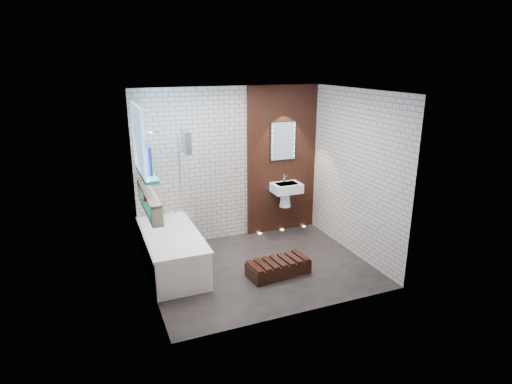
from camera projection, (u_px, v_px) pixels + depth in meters
name	position (u px, v px, depth m)	size (l,w,h in m)	color
ground	(260.00, 267.00, 6.39)	(3.20, 3.20, 0.00)	black
room_shell	(260.00, 185.00, 6.00)	(3.24, 3.20, 2.60)	tan
walnut_panel	(282.00, 160.00, 7.47)	(1.30, 0.06, 2.60)	black
clerestory_window	(140.00, 147.00, 5.57)	(0.18, 1.00, 0.94)	#7FADE0
display_niche	(149.00, 201.00, 5.62)	(0.14, 1.30, 0.26)	#227E72
bathtub	(172.00, 251.00, 6.26)	(0.79, 1.74, 0.70)	white
bath_screen	(185.00, 177.00, 6.48)	(0.01, 0.78, 1.40)	white
towel	(186.00, 142.00, 6.15)	(0.10, 0.25, 0.33)	black
shower_head	(153.00, 131.00, 6.17)	(0.18, 0.18, 0.02)	silver
washbasin	(286.00, 191.00, 7.45)	(0.50, 0.36, 0.58)	white
led_mirror	(283.00, 141.00, 7.33)	(0.50, 0.02, 0.70)	black
walnut_step	(278.00, 268.00, 6.16)	(0.90, 0.40, 0.20)	black
niche_bottles	(150.00, 204.00, 5.60)	(0.06, 0.81, 0.16)	maroon
sill_vases	(147.00, 164.00, 5.68)	(0.18, 0.46, 0.37)	white
floor_uplights	(282.00, 230.00, 7.79)	(0.96, 0.06, 0.01)	#FFD899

